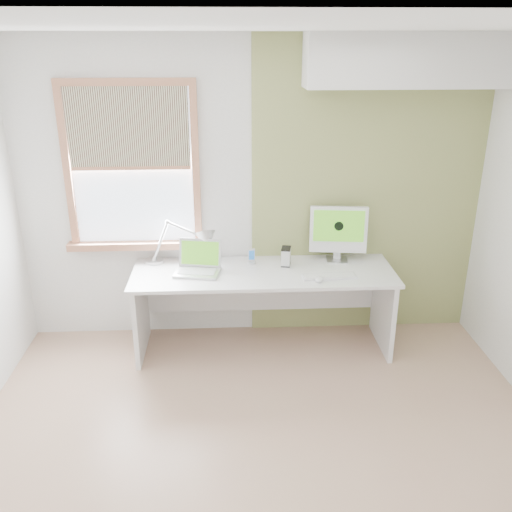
{
  "coord_description": "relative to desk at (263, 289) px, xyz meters",
  "views": [
    {
      "loc": [
        -0.2,
        -2.86,
        2.55
      ],
      "look_at": [
        0.0,
        1.05,
        1.0
      ],
      "focal_mm": 38.67,
      "sensor_mm": 36.0,
      "label": 1
    }
  ],
  "objects": [
    {
      "name": "phone_dock",
      "position": [
        -0.09,
        0.12,
        0.23
      ],
      "size": [
        0.08,
        0.08,
        0.14
      ],
      "color": "silver",
      "rests_on": "desk"
    },
    {
      "name": "accent_wall",
      "position": [
        0.92,
        0.3,
        0.77
      ],
      "size": [
        2.0,
        0.02,
        2.6
      ],
      "primitive_type": "cube",
      "color": "#959E5B",
      "rests_on": "room"
    },
    {
      "name": "room",
      "position": [
        -0.08,
        -1.44,
        0.77
      ],
      "size": [
        4.04,
        3.54,
        2.64
      ],
      "color": "tan",
      "rests_on": "ground"
    },
    {
      "name": "desk",
      "position": [
        0.0,
        0.0,
        0.0
      ],
      "size": [
        2.2,
        0.7,
        0.73
      ],
      "color": "white",
      "rests_on": "room"
    },
    {
      "name": "desk_lamp",
      "position": [
        -0.56,
        0.11,
        0.4
      ],
      "size": [
        0.67,
        0.32,
        0.39
      ],
      "color": "silver",
      "rests_on": "desk"
    },
    {
      "name": "mouse",
      "position": [
        0.43,
        -0.29,
        0.21
      ],
      "size": [
        0.09,
        0.12,
        0.03
      ],
      "primitive_type": "ellipsoid",
      "rotation": [
        0.0,
        0.0,
        -0.27
      ],
      "color": "white",
      "rests_on": "desk"
    },
    {
      "name": "keyboard",
      "position": [
        0.53,
        -0.21,
        0.2
      ],
      "size": [
        0.45,
        0.15,
        0.02
      ],
      "color": "white",
      "rests_on": "desk"
    },
    {
      "name": "external_drive",
      "position": [
        0.2,
        0.07,
        0.27
      ],
      "size": [
        0.1,
        0.13,
        0.16
      ],
      "color": "silver",
      "rests_on": "desk"
    },
    {
      "name": "window",
      "position": [
        -1.08,
        0.27,
        1.01
      ],
      "size": [
        1.2,
        0.14,
        1.42
      ],
      "color": "#A96748",
      "rests_on": "room"
    },
    {
      "name": "laptop",
      "position": [
        -0.54,
        -0.03,
        0.26
      ],
      "size": [
        0.41,
        0.35,
        0.25
      ],
      "color": "silver",
      "rests_on": "desk"
    },
    {
      "name": "soffit",
      "position": [
        1.12,
        0.13,
        1.87
      ],
      "size": [
        1.6,
        0.4,
        0.42
      ],
      "primitive_type": "cube",
      "color": "white",
      "rests_on": "room"
    },
    {
      "name": "imac",
      "position": [
        0.66,
        0.16,
        0.47
      ],
      "size": [
        0.5,
        0.18,
        0.48
      ],
      "color": "silver",
      "rests_on": "desk"
    }
  ]
}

